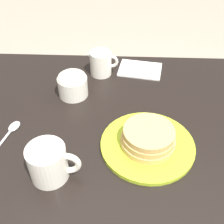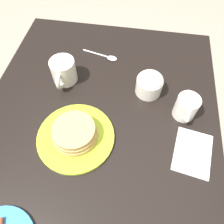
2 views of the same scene
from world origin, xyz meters
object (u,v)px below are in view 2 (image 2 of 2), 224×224
(creamer_pitcher, at_px, (186,107))
(napkin, at_px, (193,152))
(pancake_plate, at_px, (75,134))
(spoon, at_px, (106,57))
(coffee_mug, at_px, (63,71))
(sugar_bowl, at_px, (149,84))

(creamer_pitcher, height_order, napkin, creamer_pitcher)
(napkin, bearing_deg, creamer_pitcher, -168.82)
(pancake_plate, bearing_deg, napkin, 91.18)
(creamer_pitcher, relative_size, napkin, 0.68)
(pancake_plate, xyz_separation_m, spoon, (-0.40, 0.03, -0.02))
(coffee_mug, relative_size, sugar_bowl, 1.30)
(coffee_mug, bearing_deg, napkin, 64.29)
(pancake_plate, distance_m, sugar_bowl, 0.33)
(sugar_bowl, bearing_deg, napkin, 35.00)
(pancake_plate, xyz_separation_m, creamer_pitcher, (-0.16, 0.36, 0.02))
(sugar_bowl, xyz_separation_m, spoon, (-0.16, -0.19, -0.04))
(creamer_pitcher, xyz_separation_m, napkin, (0.15, 0.03, -0.04))
(coffee_mug, distance_m, sugar_bowl, 0.33)
(creamer_pitcher, bearing_deg, sugar_bowl, -122.13)
(napkin, bearing_deg, spoon, -137.89)
(creamer_pitcher, bearing_deg, napkin, 11.18)
(sugar_bowl, bearing_deg, creamer_pitcher, 57.87)
(sugar_bowl, relative_size, spoon, 0.62)
(creamer_pitcher, relative_size, sugar_bowl, 1.20)
(napkin, bearing_deg, coffee_mug, -115.71)
(spoon, bearing_deg, napkin, 42.11)
(pancake_plate, bearing_deg, creamer_pitcher, 113.47)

